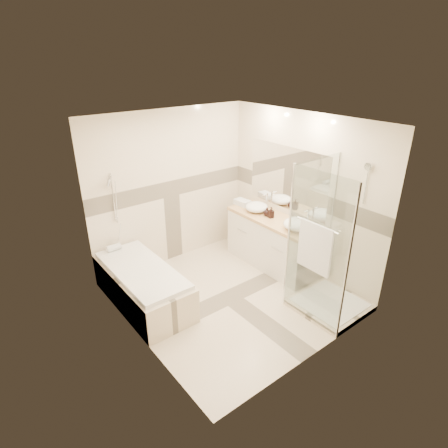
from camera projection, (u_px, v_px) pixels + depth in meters
room at (232, 217)px, 4.96m from camera, size 2.82×3.02×2.52m
bathtub at (143, 284)px, 5.20m from camera, size 0.75×1.70×0.56m
vanity at (271, 241)px, 6.11m from camera, size 0.58×1.62×0.85m
shower_enclosure at (323, 277)px, 5.00m from camera, size 0.96×0.93×2.04m
vessel_sink_near at (257, 207)px, 6.15m from camera, size 0.38×0.38×0.15m
vessel_sink_far at (297, 224)px, 5.51m from camera, size 0.42×0.42×0.17m
faucet_near at (266, 200)px, 6.24m from camera, size 0.11×0.03×0.26m
faucet_far at (308, 216)px, 5.60m from camera, size 0.11×0.03×0.26m
amenity_bottle_a at (271, 212)px, 5.91m from camera, size 0.10×0.10×0.18m
amenity_bottle_b at (267, 212)px, 5.98m from camera, size 0.13×0.13×0.14m
folded_towels at (242, 202)px, 6.42m from camera, size 0.19×0.29×0.09m
rolled_towel at (114, 248)px, 5.53m from camera, size 0.21×0.10×0.10m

